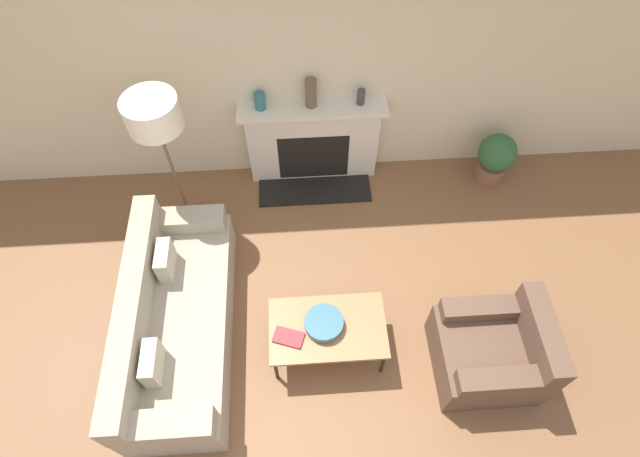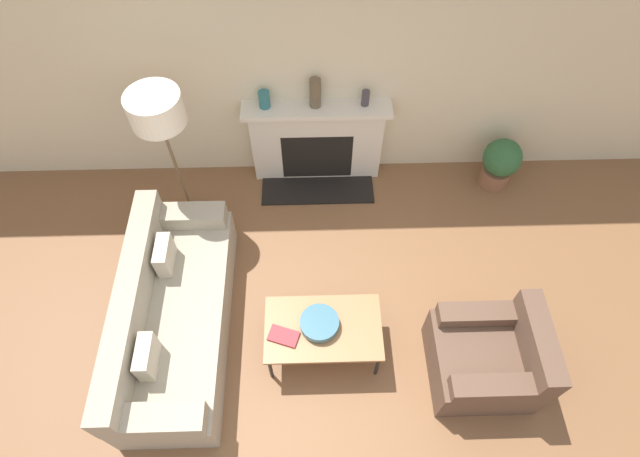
# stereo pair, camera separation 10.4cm
# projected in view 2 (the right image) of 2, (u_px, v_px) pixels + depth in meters

# --- Properties ---
(ground_plane) EXTENTS (18.00, 18.00, 0.00)m
(ground_plane) POSITION_uv_depth(u_px,v_px,m) (317.00, 388.00, 4.39)
(ground_plane) COLOR brown
(wall_back) EXTENTS (18.00, 0.06, 2.90)m
(wall_back) POSITION_uv_depth(u_px,v_px,m) (310.00, 60.00, 4.68)
(wall_back) COLOR beige
(wall_back) RESTS_ON ground_plane
(fireplace) EXTENTS (1.51, 0.59, 1.01)m
(fireplace) POSITION_uv_depth(u_px,v_px,m) (317.00, 143.00, 5.39)
(fireplace) COLOR beige
(fireplace) RESTS_ON ground_plane
(couch) EXTENTS (0.84, 2.11, 0.79)m
(couch) POSITION_uv_depth(u_px,v_px,m) (172.00, 316.00, 4.45)
(couch) COLOR #9E937F
(couch) RESTS_ON ground_plane
(armchair_near) EXTENTS (0.86, 0.80, 0.79)m
(armchair_near) POSITION_uv_depth(u_px,v_px,m) (489.00, 358.00, 4.23)
(armchair_near) COLOR brown
(armchair_near) RESTS_ON ground_plane
(coffee_table) EXTENTS (1.00, 0.61, 0.43)m
(coffee_table) POSITION_uv_depth(u_px,v_px,m) (323.00, 329.00, 4.28)
(coffee_table) COLOR olive
(coffee_table) RESTS_ON ground_plane
(bowl) EXTENTS (0.33, 0.33, 0.09)m
(bowl) POSITION_uv_depth(u_px,v_px,m) (319.00, 323.00, 4.22)
(bowl) COLOR #38667A
(bowl) RESTS_ON coffee_table
(book) EXTENTS (0.28, 0.22, 0.02)m
(book) POSITION_uv_depth(u_px,v_px,m) (284.00, 336.00, 4.20)
(book) COLOR #9E2D33
(book) RESTS_ON coffee_table
(floor_lamp) EXTENTS (0.48, 0.48, 1.67)m
(floor_lamp) POSITION_uv_depth(u_px,v_px,m) (159.00, 118.00, 4.28)
(floor_lamp) COLOR brown
(floor_lamp) RESTS_ON ground_plane
(mantel_vase_left) EXTENTS (0.11, 0.11, 0.18)m
(mantel_vase_left) POSITION_uv_depth(u_px,v_px,m) (264.00, 99.00, 4.89)
(mantel_vase_left) COLOR #28666B
(mantel_vase_left) RESTS_ON fireplace
(mantel_vase_center_left) EXTENTS (0.11, 0.11, 0.31)m
(mantel_vase_center_left) POSITION_uv_depth(u_px,v_px,m) (315.00, 93.00, 4.84)
(mantel_vase_center_left) COLOR brown
(mantel_vase_center_left) RESTS_ON fireplace
(mantel_vase_center_right) EXTENTS (0.08, 0.08, 0.17)m
(mantel_vase_center_right) POSITION_uv_depth(u_px,v_px,m) (365.00, 98.00, 4.91)
(mantel_vase_center_right) COLOR #3D383D
(mantel_vase_center_right) RESTS_ON fireplace
(potted_plant) EXTENTS (0.41, 0.41, 0.62)m
(potted_plant) POSITION_uv_depth(u_px,v_px,m) (500.00, 162.00, 5.44)
(potted_plant) COLOR brown
(potted_plant) RESTS_ON ground_plane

